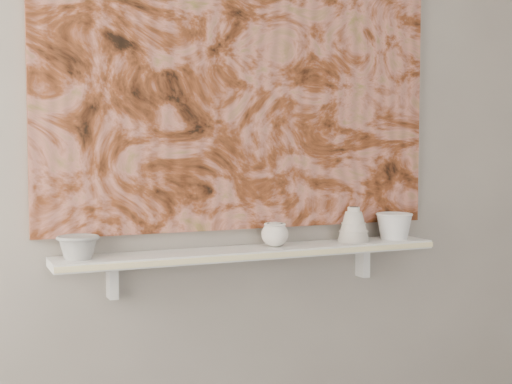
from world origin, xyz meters
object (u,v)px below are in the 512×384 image
painting (245,76)px  bowl_white (394,226)px  shelf (254,252)px  bell_vessel (354,224)px  cup_cream (275,234)px  bowl_grey (78,247)px

painting → bowl_white: bearing=-7.8°
painting → shelf: bearing=-90.0°
painting → bell_vessel: 0.68m
shelf → cup_cream: size_ratio=14.41×
bell_vessel → bowl_white: bell_vessel is taller
bowl_grey → bowl_white: (1.20, 0.00, 0.01)m
shelf → bowl_grey: bowl_grey is taller
shelf → bowl_white: 0.59m
painting → bowl_grey: size_ratio=11.06×
bell_vessel → bowl_white: (0.18, 0.00, -0.01)m
shelf → bowl_white: size_ratio=9.89×
bell_vessel → painting: bearing=168.8°
cup_cream → bowl_white: size_ratio=0.69×
cup_cream → bowl_grey: bearing=180.0°
shelf → painting: bearing=90.0°
bell_vessel → bowl_grey: bearing=180.0°
shelf → painting: (0.00, 0.08, 0.62)m
shelf → bell_vessel: size_ratio=10.64×
shelf → cup_cream: cup_cream is taller
painting → bell_vessel: size_ratio=11.40×
painting → bowl_white: painting is taller
bell_vessel → bowl_white: bearing=0.0°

